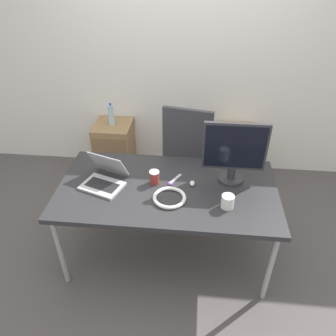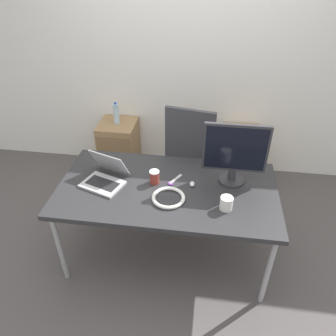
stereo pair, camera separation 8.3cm
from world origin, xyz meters
The scene contains 14 objects.
ground_plane centered at (0.00, 0.00, 0.00)m, with size 14.00×14.00×0.00m, color #514C4C.
wall_back centered at (0.00, 1.43, 1.30)m, with size 10.00×0.05×2.60m.
desk centered at (0.00, 0.00, 0.67)m, with size 1.67×0.88×0.72m.
office_chair centered at (0.15, 0.74, 0.43)m, with size 0.56×0.60×1.12m.
cabinet_left centered at (-0.73, 1.19, 0.31)m, with size 0.40×0.42×0.61m.
cabinet_right centered at (0.64, 1.19, 0.31)m, with size 0.40×0.42×0.61m.
water_bottle centered at (-0.73, 1.19, 0.73)m, with size 0.06×0.06×0.25m.
laptop_center centered at (-0.49, 0.01, 0.77)m, with size 0.36×0.41×0.22m.
monitor centered at (0.49, 0.15, 0.98)m, with size 0.48×0.20×0.50m.
mouse centered at (0.19, 0.05, 0.74)m, with size 0.04×0.06×0.03m.
coffee_cup_white centered at (0.44, -0.18, 0.77)m, with size 0.09×0.09×0.10m.
coffee_cup_brown centered at (-0.11, 0.04, 0.77)m, with size 0.08×0.08×0.11m.
cable_coil centered at (0.03, -0.14, 0.73)m, with size 0.25×0.25×0.03m.
scissors centered at (0.04, 0.08, 0.72)m, with size 0.11×0.16×0.01m.
Camera 2 is at (0.28, -1.95, 2.27)m, focal length 35.00 mm.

